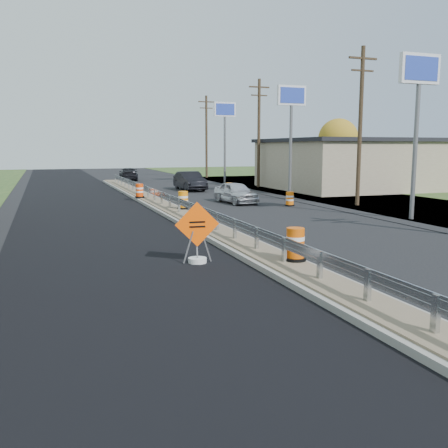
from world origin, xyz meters
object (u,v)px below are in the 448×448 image
object	(u,v)px
caution_sign	(197,248)
barrel_median_far	(140,191)
car_dark_mid	(190,181)
car_dark_far	(128,174)
barrel_shoulder_mid	(229,188)
barrel_shoulder_near	(290,199)
barrel_median_mid	(183,200)
car_silver	(236,193)
barrel_shoulder_far	(184,178)
barrel_median_near	(295,245)

from	to	relation	value
caution_sign	barrel_median_far	bearing A→B (deg)	89.87
car_dark_mid	car_dark_far	world-z (taller)	car_dark_mid
barrel_median_far	car_dark_mid	size ratio (longest dim) A/B	0.19
caution_sign	barrel_shoulder_mid	bearing A→B (deg)	72.02
barrel_shoulder_near	barrel_shoulder_mid	xyz separation A→B (m)	(-0.54, 9.12, -0.02)
barrel_median_mid	car_silver	distance (m)	5.76
barrel_shoulder_mid	barrel_shoulder_far	xyz separation A→B (m)	(0.00, 13.39, 0.07)
barrel_shoulder_far	caution_sign	bearing A→B (deg)	-104.60
caution_sign	barrel_median_far	size ratio (longest dim) A/B	2.07
barrel_shoulder_far	barrel_median_mid	bearing A→B (deg)	-105.30
car_dark_mid	car_dark_far	size ratio (longest dim) A/B	1.01
caution_sign	car_dark_mid	world-z (taller)	caution_sign
car_dark_mid	barrel_shoulder_near	bearing A→B (deg)	-79.80
caution_sign	barrel_shoulder_near	size ratio (longest dim) A/B	2.19
barrel_median_near	car_dark_far	distance (m)	41.54
barrel_shoulder_far	barrel_median_far	bearing A→B (deg)	-114.42
car_dark_far	caution_sign	bearing A→B (deg)	90.84
barrel_median_near	barrel_median_mid	size ratio (longest dim) A/B	1.01
barrel_shoulder_far	barrel_shoulder_mid	bearing A→B (deg)	-90.00
caution_sign	barrel_median_mid	distance (m)	11.91
barrel_median_far	barrel_shoulder_mid	world-z (taller)	barrel_median_far
barrel_median_mid	barrel_median_near	bearing A→B (deg)	-90.82
barrel_median_mid	barrel_median_far	world-z (taller)	barrel_median_mid
barrel_median_near	car_silver	xyz separation A→B (m)	(4.66, 16.82, -0.02)
barrel_shoulder_mid	car_dark_mid	distance (m)	4.34
barrel_shoulder_far	car_dark_mid	xyz separation A→B (m)	(-2.06, -9.58, 0.31)
car_dark_mid	car_silver	bearing A→B (deg)	-90.76
car_dark_mid	barrel_shoulder_far	bearing A→B (deg)	76.72
barrel_shoulder_mid	car_silver	world-z (taller)	car_silver
barrel_shoulder_near	caution_sign	bearing A→B (deg)	-127.46
caution_sign	car_dark_far	size ratio (longest dim) A/B	0.41
barrel_shoulder_mid	barrel_shoulder_far	world-z (taller)	barrel_shoulder_far
barrel_median_near	barrel_shoulder_mid	distance (m)	24.29
barrel_median_far	car_dark_mid	xyz separation A→B (m)	(5.49, 7.04, 0.11)
barrel_median_mid	car_dark_far	world-z (taller)	car_dark_far
barrel_shoulder_near	car_dark_far	world-z (taller)	car_dark_far
barrel_median_mid	car_dark_mid	xyz separation A→B (m)	(4.39, 13.99, 0.09)
barrel_median_mid	car_dark_mid	world-z (taller)	car_dark_mid
barrel_shoulder_far	car_silver	size ratio (longest dim) A/B	0.25
barrel_median_far	car_dark_mid	world-z (taller)	car_dark_mid
barrel_shoulder_near	car_dark_mid	world-z (taller)	car_dark_mid
barrel_median_near	barrel_median_far	size ratio (longest dim) A/B	1.06
barrel_median_mid	car_dark_mid	distance (m)	14.66
barrel_shoulder_far	car_dark_far	size ratio (longest dim) A/B	0.21
barrel_shoulder_near	barrel_shoulder_mid	size ratio (longest dim) A/B	1.04
barrel_median_near	car_dark_mid	size ratio (longest dim) A/B	0.21
barrel_median_near	barrel_shoulder_far	distance (m)	37.35
barrel_median_far	barrel_shoulder_near	bearing A→B (deg)	-36.01
barrel_shoulder_mid	car_silver	xyz separation A→B (m)	(-1.98, -6.55, 0.28)
caution_sign	barrel_median_far	xyz separation A→B (m)	(1.61, 18.54, 0.19)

